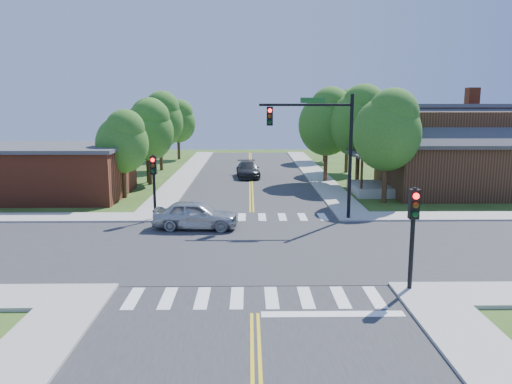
{
  "coord_description": "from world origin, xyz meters",
  "views": [
    {
      "loc": [
        -0.17,
        -22.59,
        6.71
      ],
      "look_at": [
        0.19,
        2.59,
        2.2
      ],
      "focal_mm": 35.0,
      "sensor_mm": 36.0,
      "label": 1
    }
  ],
  "objects_px": {
    "house_ne": "(454,149)",
    "car_dgrey": "(248,170)",
    "car_silver": "(196,215)",
    "signal_pole_nw": "(154,175)",
    "signal_mast_ne": "(321,136)",
    "signal_pole_se": "(413,220)"
  },
  "relations": [
    {
      "from": "signal_pole_nw",
      "to": "house_ne",
      "type": "height_order",
      "value": "house_ne"
    },
    {
      "from": "signal_pole_se",
      "to": "car_silver",
      "type": "xyz_separation_m",
      "value": [
        -8.63,
        9.12,
        -1.89
      ]
    },
    {
      "from": "signal_pole_nw",
      "to": "car_silver",
      "type": "xyz_separation_m",
      "value": [
        2.57,
        -2.08,
        -1.89
      ]
    },
    {
      "from": "signal_pole_nw",
      "to": "car_dgrey",
      "type": "xyz_separation_m",
      "value": [
        5.33,
        16.71,
        -1.96
      ]
    },
    {
      "from": "signal_mast_ne",
      "to": "signal_pole_nw",
      "type": "distance_m",
      "value": 9.76
    },
    {
      "from": "signal_mast_ne",
      "to": "signal_pole_se",
      "type": "distance_m",
      "value": 11.55
    },
    {
      "from": "signal_pole_nw",
      "to": "signal_mast_ne",
      "type": "bearing_deg",
      "value": 0.07
    },
    {
      "from": "signal_pole_nw",
      "to": "car_silver",
      "type": "bearing_deg",
      "value": -38.94
    },
    {
      "from": "house_ne",
      "to": "car_dgrey",
      "type": "relative_size",
      "value": 2.64
    },
    {
      "from": "house_ne",
      "to": "car_silver",
      "type": "xyz_separation_m",
      "value": [
        -18.14,
        -10.73,
        -2.56
      ]
    },
    {
      "from": "signal_pole_se",
      "to": "car_dgrey",
      "type": "distance_m",
      "value": 28.59
    },
    {
      "from": "signal_mast_ne",
      "to": "house_ne",
      "type": "distance_m",
      "value": 14.23
    },
    {
      "from": "signal_mast_ne",
      "to": "house_ne",
      "type": "bearing_deg",
      "value": 37.68
    },
    {
      "from": "house_ne",
      "to": "car_silver",
      "type": "distance_m",
      "value": 21.23
    },
    {
      "from": "car_silver",
      "to": "house_ne",
      "type": "bearing_deg",
      "value": -55.19
    },
    {
      "from": "signal_pole_se",
      "to": "signal_pole_nw",
      "type": "bearing_deg",
      "value": 135.0
    },
    {
      "from": "house_ne",
      "to": "car_dgrey",
      "type": "bearing_deg",
      "value": 152.35
    },
    {
      "from": "house_ne",
      "to": "car_silver",
      "type": "bearing_deg",
      "value": -149.38
    },
    {
      "from": "house_ne",
      "to": "car_dgrey",
      "type": "distance_m",
      "value": 17.55
    },
    {
      "from": "signal_pole_nw",
      "to": "house_ne",
      "type": "distance_m",
      "value": 22.45
    },
    {
      "from": "signal_mast_ne",
      "to": "house_ne",
      "type": "height_order",
      "value": "signal_mast_ne"
    },
    {
      "from": "car_dgrey",
      "to": "car_silver",
      "type": "bearing_deg",
      "value": -102.8
    }
  ]
}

